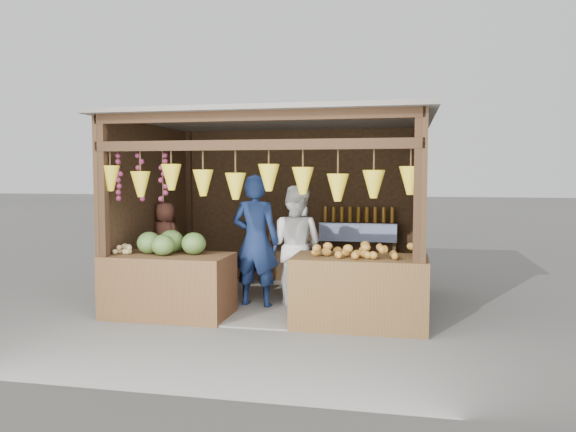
% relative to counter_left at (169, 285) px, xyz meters
% --- Properties ---
extents(ground, '(80.00, 80.00, 0.00)m').
position_rel_counter_left_xyz_m(ground, '(1.21, 1.11, -0.41)').
color(ground, '#514F49').
rests_on(ground, ground).
extents(stall_structure, '(4.30, 3.30, 2.66)m').
position_rel_counter_left_xyz_m(stall_structure, '(1.18, 1.07, 1.26)').
color(stall_structure, slate).
rests_on(stall_structure, ground).
extents(back_shelf, '(1.25, 0.32, 1.32)m').
position_rel_counter_left_xyz_m(back_shelf, '(2.26, 2.40, 0.47)').
color(back_shelf, '#382314').
rests_on(back_shelf, ground).
extents(counter_left, '(1.61, 0.85, 0.81)m').
position_rel_counter_left_xyz_m(counter_left, '(0.00, 0.00, 0.00)').
color(counter_left, '#4B2C19').
rests_on(counter_left, ground).
extents(counter_right, '(1.62, 0.85, 0.86)m').
position_rel_counter_left_xyz_m(counter_right, '(2.48, 0.03, 0.02)').
color(counter_right, '#4A3018').
rests_on(counter_right, ground).
extents(stool, '(0.31, 0.31, 0.29)m').
position_rel_counter_left_xyz_m(stool, '(-0.59, 1.22, -0.26)').
color(stool, black).
rests_on(stool, ground).
extents(man_standing, '(0.71, 0.51, 1.85)m').
position_rel_counter_left_xyz_m(man_standing, '(0.97, 0.75, 0.52)').
color(man_standing, '#13224A').
rests_on(man_standing, ground).
extents(woman_standing, '(0.95, 0.82, 1.70)m').
position_rel_counter_left_xyz_m(woman_standing, '(1.49, 0.98, 0.44)').
color(woman_standing, silver).
rests_on(woman_standing, ground).
extents(vendor_seated, '(0.66, 0.55, 1.15)m').
position_rel_counter_left_xyz_m(vendor_seated, '(-0.59, 1.22, 0.46)').
color(vendor_seated, brown).
rests_on(vendor_seated, stool).
extents(melon_pile, '(1.00, 0.50, 0.32)m').
position_rel_counter_left_xyz_m(melon_pile, '(-0.01, 0.04, 0.57)').
color(melon_pile, '#204B14').
rests_on(melon_pile, counter_left).
extents(tanfruit_pile, '(0.34, 0.40, 0.13)m').
position_rel_counter_left_xyz_m(tanfruit_pile, '(-0.62, -0.03, 0.47)').
color(tanfruit_pile, olive).
rests_on(tanfruit_pile, counter_left).
extents(mango_pile, '(1.40, 0.64, 0.22)m').
position_rel_counter_left_xyz_m(mango_pile, '(2.53, 0.01, 0.56)').
color(mango_pile, '#B43D18').
rests_on(mango_pile, counter_right).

